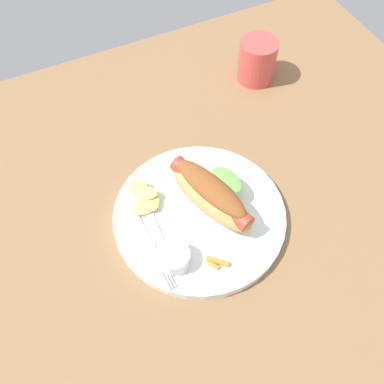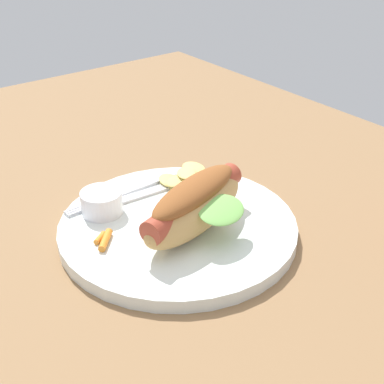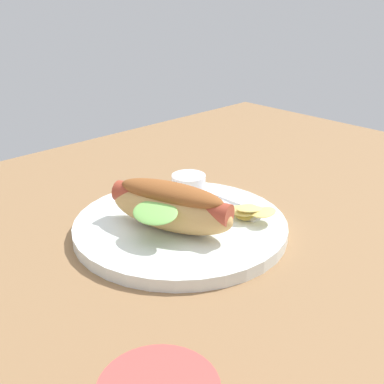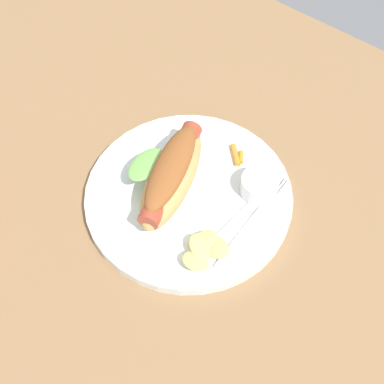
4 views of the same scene
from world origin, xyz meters
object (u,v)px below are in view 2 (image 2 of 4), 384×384
(carrot_garnish, at_px, (104,239))
(knife, at_px, (143,194))
(fork, at_px, (127,192))
(sauce_ramekin, at_px, (102,202))
(chips_pile, at_px, (181,177))
(hot_dog, at_px, (195,204))
(plate, at_px, (178,227))

(carrot_garnish, bearing_deg, knife, 124.10)
(carrot_garnish, bearing_deg, fork, 135.62)
(sauce_ramekin, distance_m, knife, 0.06)
(sauce_ramekin, height_order, chips_pile, sauce_ramekin)
(sauce_ramekin, bearing_deg, hot_dog, 35.32)
(sauce_ramekin, relative_size, fork, 0.30)
(plate, height_order, hot_dog, hot_dog)
(chips_pile, bearing_deg, plate, -38.44)
(plate, relative_size, hot_dog, 1.57)
(sauce_ramekin, relative_size, knife, 0.36)
(chips_pile, height_order, carrot_garnish, chips_pile)
(fork, distance_m, carrot_garnish, 0.11)
(hot_dog, bearing_deg, plate, -90.01)
(plate, height_order, knife, knife)
(carrot_garnish, bearing_deg, hot_dog, 68.09)
(fork, xyz_separation_m, carrot_garnish, (0.08, -0.08, 0.00))
(hot_dog, bearing_deg, sauce_ramekin, -72.43)
(fork, height_order, chips_pile, chips_pile)
(sauce_ramekin, xyz_separation_m, fork, (-0.02, 0.05, -0.01))
(fork, bearing_deg, knife, 125.01)
(fork, bearing_deg, hot_dog, 97.57)
(plate, distance_m, chips_pile, 0.09)
(fork, height_order, knife, same)
(carrot_garnish, bearing_deg, plate, 80.04)
(plate, distance_m, sauce_ramekin, 0.10)
(plate, relative_size, chips_pile, 3.95)
(hot_dog, height_order, chips_pile, hot_dog)
(hot_dog, distance_m, knife, 0.10)
(plate, relative_size, knife, 2.02)
(chips_pile, bearing_deg, sauce_ramekin, -90.51)
(knife, distance_m, chips_pile, 0.06)
(knife, bearing_deg, hot_dog, 97.86)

